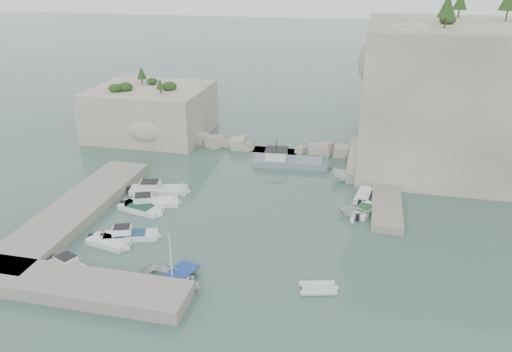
% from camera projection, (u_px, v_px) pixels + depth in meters
% --- Properties ---
extents(ground, '(400.00, 400.00, 0.00)m').
position_uv_depth(ground, '(242.00, 229.00, 47.63)').
color(ground, '#43655A').
rests_on(ground, ground).
extents(cliff_east, '(26.00, 22.00, 17.00)m').
position_uv_depth(cliff_east, '(473.00, 97.00, 60.22)').
color(cliff_east, beige).
rests_on(cliff_east, ground).
extents(cliff_terrace, '(8.00, 10.00, 2.50)m').
position_uv_depth(cliff_terrace, '(382.00, 161.00, 60.63)').
color(cliff_terrace, beige).
rests_on(cliff_terrace, ground).
extents(outcrop_west, '(16.00, 14.00, 7.00)m').
position_uv_depth(outcrop_west, '(151.00, 111.00, 72.75)').
color(outcrop_west, beige).
rests_on(outcrop_west, ground).
extents(quay_west, '(5.00, 24.00, 1.10)m').
position_uv_depth(quay_west, '(75.00, 210.00, 49.99)').
color(quay_west, '#9E9689').
rests_on(quay_west, ground).
extents(quay_south, '(18.00, 4.00, 1.10)m').
position_uv_depth(quay_south, '(76.00, 286.00, 38.25)').
color(quay_south, '#9E9689').
rests_on(quay_south, ground).
extents(ledge_east, '(3.00, 16.00, 0.80)m').
position_uv_depth(ledge_east, '(386.00, 195.00, 53.69)').
color(ledge_east, '#9E9689').
rests_on(ledge_east, ground).
extents(breakwater, '(28.00, 3.00, 1.40)m').
position_uv_depth(breakwater, '(275.00, 146.00, 67.29)').
color(breakwater, beige).
rests_on(breakwater, ground).
extents(motorboat_a, '(7.13, 3.48, 1.40)m').
position_uv_depth(motorboat_a, '(159.00, 192.00, 55.25)').
color(motorboat_a, silver).
rests_on(motorboat_a, ground).
extents(motorboat_b, '(6.27, 4.11, 1.40)m').
position_uv_depth(motorboat_b, '(152.00, 205.00, 52.23)').
color(motorboat_b, white).
rests_on(motorboat_b, ground).
extents(motorboat_c, '(5.33, 2.94, 0.70)m').
position_uv_depth(motorboat_c, '(141.00, 211.00, 51.08)').
color(motorboat_c, white).
rests_on(motorboat_c, ground).
extents(motorboat_d, '(5.56, 3.23, 1.40)m').
position_uv_depth(motorboat_d, '(131.00, 238.00, 45.96)').
color(motorboat_d, white).
rests_on(motorboat_d, ground).
extents(motorboat_e, '(4.51, 2.57, 0.70)m').
position_uv_depth(motorboat_e, '(109.00, 245.00, 44.94)').
color(motorboat_e, white).
rests_on(motorboat_e, ground).
extents(motorboat_f, '(5.60, 3.64, 1.40)m').
position_uv_depth(motorboat_f, '(73.00, 272.00, 40.94)').
color(motorboat_f, silver).
rests_on(motorboat_f, ground).
extents(rowboat, '(6.42, 5.37, 1.14)m').
position_uv_depth(rowboat, '(173.00, 284.00, 39.48)').
color(rowboat, white).
rests_on(rowboat, ground).
extents(inflatable_dinghy, '(3.35, 2.22, 0.44)m').
position_uv_depth(inflatable_dinghy, '(318.00, 290.00, 38.73)').
color(inflatable_dinghy, silver).
rests_on(inflatable_dinghy, ground).
extents(tender_east_a, '(3.59, 3.20, 1.72)m').
position_uv_depth(tender_east_a, '(352.00, 216.00, 50.02)').
color(tender_east_a, white).
rests_on(tender_east_a, ground).
extents(tender_east_b, '(2.53, 4.25, 0.70)m').
position_uv_depth(tender_east_b, '(364.00, 213.00, 50.72)').
color(tender_east_b, white).
rests_on(tender_east_b, ground).
extents(tender_east_c, '(2.03, 4.48, 0.70)m').
position_uv_depth(tender_east_c, '(363.00, 198.00, 53.97)').
color(tender_east_c, white).
rests_on(tender_east_c, ground).
extents(tender_east_d, '(4.54, 1.96, 1.72)m').
position_uv_depth(tender_east_d, '(351.00, 182.00, 57.82)').
color(tender_east_d, white).
rests_on(tender_east_d, ground).
extents(work_boat, '(10.25, 3.69, 2.20)m').
position_uv_depth(work_boat, '(291.00, 165.00, 62.59)').
color(work_boat, slate).
rests_on(work_boat, ground).
extents(rowboat_mast, '(0.10, 0.10, 4.20)m').
position_uv_depth(rowboat_mast, '(171.00, 255.00, 38.43)').
color(rowboat_mast, white).
rests_on(rowboat_mast, rowboat).
extents(vegetation, '(53.48, 13.88, 13.40)m').
position_uv_depth(vegetation, '(438.00, 13.00, 58.83)').
color(vegetation, '#1E4219').
rests_on(vegetation, ground).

